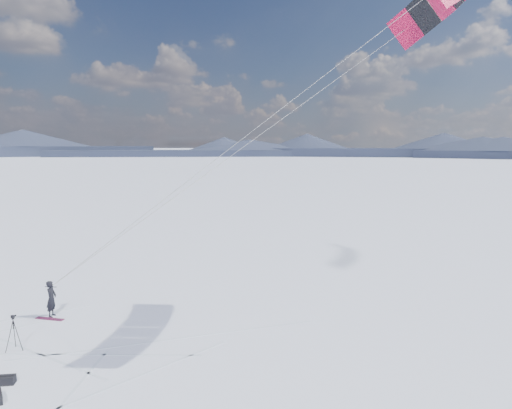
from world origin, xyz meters
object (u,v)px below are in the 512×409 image
at_px(snowboard, 50,319).
at_px(tripod, 14,328).
at_px(snowkiter, 52,316).
at_px(gear_bag_a, 3,380).

relative_size(snowboard, tripod, 0.98).
bearing_deg(tripod, snowkiter, 101.44).
xyz_separation_m(snowkiter, snowboard, (0.18, -0.32, 0.02)).
relative_size(snowkiter, snowboard, 1.23).
height_order(snowboard, gear_bag_a, gear_bag_a).
height_order(snowboard, tripod, tripod).
bearing_deg(gear_bag_a, snowboard, 90.99).
relative_size(tripod, gear_bag_a, 1.74).
xyz_separation_m(snowboard, gear_bag_a, (3.40, -5.18, 0.13)).
relative_size(snowkiter, gear_bag_a, 2.09).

